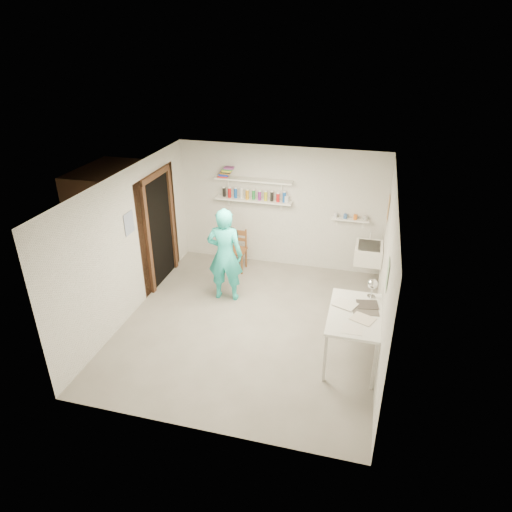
% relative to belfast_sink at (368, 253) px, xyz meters
% --- Properties ---
extents(floor, '(4.00, 4.50, 0.02)m').
position_rel_belfast_sink_xyz_m(floor, '(-1.75, -1.70, -0.71)').
color(floor, slate).
rests_on(floor, ground).
extents(ceiling, '(4.00, 4.50, 0.02)m').
position_rel_belfast_sink_xyz_m(ceiling, '(-1.75, -1.70, 1.71)').
color(ceiling, silver).
rests_on(ceiling, wall_back).
extents(wall_back, '(4.00, 0.02, 2.40)m').
position_rel_belfast_sink_xyz_m(wall_back, '(-1.75, 0.56, 0.50)').
color(wall_back, silver).
rests_on(wall_back, ground).
extents(wall_front, '(4.00, 0.02, 2.40)m').
position_rel_belfast_sink_xyz_m(wall_front, '(-1.75, -3.96, 0.50)').
color(wall_front, silver).
rests_on(wall_front, ground).
extents(wall_left, '(0.02, 4.50, 2.40)m').
position_rel_belfast_sink_xyz_m(wall_left, '(-3.76, -1.70, 0.50)').
color(wall_left, silver).
rests_on(wall_left, ground).
extents(wall_right, '(0.02, 4.50, 2.40)m').
position_rel_belfast_sink_xyz_m(wall_right, '(0.26, -1.70, 0.50)').
color(wall_right, silver).
rests_on(wall_right, ground).
extents(doorway_recess, '(0.02, 0.90, 2.00)m').
position_rel_belfast_sink_xyz_m(doorway_recess, '(-3.74, -0.65, 0.30)').
color(doorway_recess, black).
rests_on(doorway_recess, wall_left).
extents(corridor_box, '(1.40, 1.50, 2.10)m').
position_rel_belfast_sink_xyz_m(corridor_box, '(-4.45, -0.65, 0.35)').
color(corridor_box, brown).
rests_on(corridor_box, ground).
extents(door_lintel, '(0.06, 1.05, 0.10)m').
position_rel_belfast_sink_xyz_m(door_lintel, '(-3.72, -0.65, 1.35)').
color(door_lintel, brown).
rests_on(door_lintel, wall_left).
extents(door_jamb_near, '(0.06, 0.10, 2.00)m').
position_rel_belfast_sink_xyz_m(door_jamb_near, '(-3.72, -1.15, 0.30)').
color(door_jamb_near, brown).
rests_on(door_jamb_near, ground).
extents(door_jamb_far, '(0.06, 0.10, 2.00)m').
position_rel_belfast_sink_xyz_m(door_jamb_far, '(-3.72, -0.15, 0.30)').
color(door_jamb_far, brown).
rests_on(door_jamb_far, ground).
extents(shelf_lower, '(1.50, 0.22, 0.03)m').
position_rel_belfast_sink_xyz_m(shelf_lower, '(-2.25, 0.43, 0.65)').
color(shelf_lower, white).
rests_on(shelf_lower, wall_back).
extents(shelf_upper, '(1.50, 0.22, 0.03)m').
position_rel_belfast_sink_xyz_m(shelf_upper, '(-2.25, 0.43, 1.05)').
color(shelf_upper, white).
rests_on(shelf_upper, wall_back).
extents(ledge_shelf, '(0.70, 0.14, 0.03)m').
position_rel_belfast_sink_xyz_m(ledge_shelf, '(-0.40, 0.47, 0.42)').
color(ledge_shelf, white).
rests_on(ledge_shelf, wall_back).
extents(poster_left, '(0.01, 0.28, 0.36)m').
position_rel_belfast_sink_xyz_m(poster_left, '(-3.74, -1.65, 0.85)').
color(poster_left, '#334C7F').
rests_on(poster_left, wall_left).
extents(poster_right_a, '(0.01, 0.34, 0.42)m').
position_rel_belfast_sink_xyz_m(poster_right_a, '(0.24, 0.10, 0.85)').
color(poster_right_a, '#995933').
rests_on(poster_right_a, wall_right).
extents(poster_right_b, '(0.01, 0.30, 0.38)m').
position_rel_belfast_sink_xyz_m(poster_right_b, '(0.24, -2.25, 0.80)').
color(poster_right_b, '#3F724C').
rests_on(poster_right_b, wall_right).
extents(belfast_sink, '(0.48, 0.60, 0.30)m').
position_rel_belfast_sink_xyz_m(belfast_sink, '(0.00, 0.00, 0.00)').
color(belfast_sink, white).
rests_on(belfast_sink, wall_right).
extents(man, '(0.65, 0.45, 1.69)m').
position_rel_belfast_sink_xyz_m(man, '(-2.38, -1.00, 0.14)').
color(man, '#2AD2CA').
rests_on(man, ground).
extents(wall_clock, '(0.31, 0.06, 0.30)m').
position_rel_belfast_sink_xyz_m(wall_clock, '(-2.36, -0.78, 0.42)').
color(wall_clock, beige).
rests_on(wall_clock, man).
extents(wooden_chair, '(0.39, 0.37, 0.83)m').
position_rel_belfast_sink_xyz_m(wooden_chair, '(-2.51, 0.05, -0.29)').
color(wooden_chair, brown).
rests_on(wooden_chair, ground).
extents(work_table, '(0.72, 1.20, 0.80)m').
position_rel_belfast_sink_xyz_m(work_table, '(-0.11, -2.16, -0.30)').
color(work_table, white).
rests_on(work_table, ground).
extents(desk_lamp, '(0.15, 0.15, 0.15)m').
position_rel_belfast_sink_xyz_m(desk_lamp, '(0.09, -1.68, 0.32)').
color(desk_lamp, silver).
rests_on(desk_lamp, work_table).
extents(spray_cans, '(1.34, 0.06, 0.17)m').
position_rel_belfast_sink_xyz_m(spray_cans, '(-2.25, 0.43, 0.75)').
color(spray_cans, black).
rests_on(spray_cans, shelf_lower).
extents(book_stack, '(0.30, 0.14, 0.20)m').
position_rel_belfast_sink_xyz_m(book_stack, '(-2.79, 0.43, 1.16)').
color(book_stack, red).
rests_on(book_stack, shelf_upper).
extents(ledge_pots, '(0.48, 0.07, 0.09)m').
position_rel_belfast_sink_xyz_m(ledge_pots, '(-0.40, 0.47, 0.48)').
color(ledge_pots, silver).
rests_on(ledge_pots, ledge_shelf).
extents(papers, '(0.30, 0.22, 0.02)m').
position_rel_belfast_sink_xyz_m(papers, '(-0.11, -2.16, 0.11)').
color(papers, silver).
rests_on(papers, work_table).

